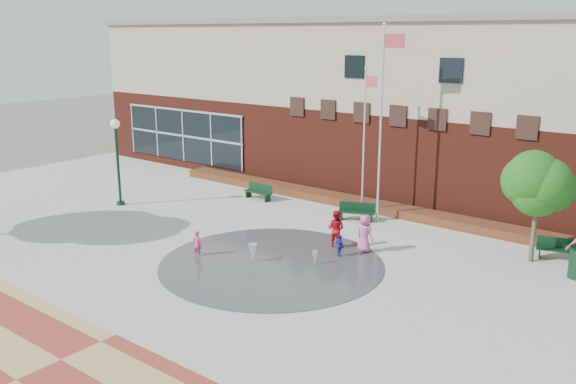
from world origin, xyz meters
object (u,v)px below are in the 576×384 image
Objects in this scene: flagpole_right at (365,135)px; child_splash at (197,244)px; flagpole_left at (382,114)px; bench_left at (258,195)px.

child_splash is (-2.29, -8.43, -3.38)m from flagpole_right.
flagpole_left is 5.38× the size of bench_left.
bench_left is at bearing 179.55° from flagpole_left.
flagpole_left reaches higher than child_splash.
child_splash reaches higher than bench_left.
child_splash is (-3.23, -8.28, -4.41)m from flagpole_left.
flagpole_right is at bearing 165.79° from flagpole_left.
flagpole_right reaches higher than bench_left.
flagpole_left is 8.53× the size of child_splash.
bench_left is 8.52m from child_splash.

